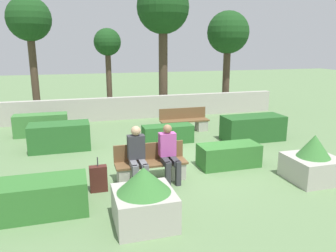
% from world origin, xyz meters
% --- Properties ---
extents(ground_plane, '(60.00, 60.00, 0.00)m').
position_xyz_m(ground_plane, '(0.00, 0.00, 0.00)').
color(ground_plane, '#607F51').
extents(perimeter_wall, '(12.30, 0.30, 0.94)m').
position_xyz_m(perimeter_wall, '(0.00, 5.75, 0.47)').
color(perimeter_wall, '#ADA89E').
rests_on(perimeter_wall, ground_plane).
extents(bench_front, '(1.67, 0.48, 0.83)m').
position_xyz_m(bench_front, '(-1.17, -0.92, 0.31)').
color(bench_front, brown).
rests_on(bench_front, ground_plane).
extents(bench_left_side, '(1.78, 0.49, 0.83)m').
position_xyz_m(bench_left_side, '(1.01, 3.06, 0.32)').
color(bench_left_side, brown).
rests_on(bench_left_side, ground_plane).
extents(person_seated_man, '(0.38, 0.63, 1.31)m').
position_xyz_m(person_seated_man, '(-0.79, -1.06, 0.72)').
color(person_seated_man, '#333338').
rests_on(person_seated_man, ground_plane).
extents(person_seated_woman, '(0.38, 0.63, 1.32)m').
position_xyz_m(person_seated_woman, '(-1.52, -1.06, 0.73)').
color(person_seated_woman, slate).
rests_on(person_seated_woman, ground_plane).
extents(hedge_block_near_left, '(1.61, 0.60, 0.57)m').
position_xyz_m(hedge_block_near_left, '(0.04, 1.89, 0.28)').
color(hedge_block_near_left, '#286028').
rests_on(hedge_block_near_left, ground_plane).
extents(hedge_block_near_right, '(1.77, 0.81, 0.66)m').
position_xyz_m(hedge_block_near_right, '(-3.54, -1.90, 0.33)').
color(hedge_block_near_right, '#33702D').
rests_on(hedge_block_near_right, ground_plane).
extents(hedge_block_mid_left, '(2.01, 0.87, 0.82)m').
position_xyz_m(hedge_block_mid_left, '(2.81, 1.36, 0.41)').
color(hedge_block_mid_left, '#235623').
rests_on(hedge_block_mid_left, ground_plane).
extents(hedge_block_mid_right, '(1.75, 0.85, 0.80)m').
position_xyz_m(hedge_block_mid_right, '(-3.27, 2.08, 0.40)').
color(hedge_block_mid_right, '#286028').
rests_on(hedge_block_mid_right, ground_plane).
extents(hedge_block_far_left, '(1.56, 0.70, 0.59)m').
position_xyz_m(hedge_block_far_left, '(0.96, -0.62, 0.29)').
color(hedge_block_far_left, '#33702D').
rests_on(hedge_block_far_left, ground_plane).
extents(hedge_block_far_right, '(1.78, 0.61, 0.75)m').
position_xyz_m(hedge_block_far_right, '(-3.95, 3.95, 0.38)').
color(hedge_block_far_right, '#3D7A38').
rests_on(hedge_block_far_right, ground_plane).
extents(planter_corner_left, '(1.08, 1.08, 1.09)m').
position_xyz_m(planter_corner_left, '(2.40, -1.98, 0.45)').
color(planter_corner_left, '#ADA89E').
rests_on(planter_corner_left, ground_plane).
extents(planter_corner_right, '(1.03, 1.03, 1.05)m').
position_xyz_m(planter_corner_right, '(-1.74, -2.79, 0.50)').
color(planter_corner_right, '#ADA89E').
rests_on(planter_corner_right, ground_plane).
extents(suitcase, '(0.37, 0.18, 0.77)m').
position_xyz_m(suitcase, '(-2.40, -1.21, 0.28)').
color(suitcase, '#471E19').
rests_on(suitcase, ground_plane).
extents(tree_leftmost, '(1.80, 1.80, 5.01)m').
position_xyz_m(tree_leftmost, '(-4.34, 7.10, 3.99)').
color(tree_leftmost, '#473828').
rests_on(tree_leftmost, ground_plane).
extents(tree_center_left, '(1.16, 1.16, 3.78)m').
position_xyz_m(tree_center_left, '(-1.26, 6.67, 3.03)').
color(tree_center_left, '#473828').
rests_on(tree_center_left, ground_plane).
extents(tree_center_right, '(2.30, 2.30, 5.84)m').
position_xyz_m(tree_center_right, '(1.21, 6.66, 4.55)').
color(tree_center_right, '#473828').
rests_on(tree_center_right, ground_plane).
extents(tree_rightmost, '(2.00, 2.00, 4.67)m').
position_xyz_m(tree_rightmost, '(4.48, 6.88, 3.57)').
color(tree_rightmost, '#473828').
rests_on(tree_rightmost, ground_plane).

